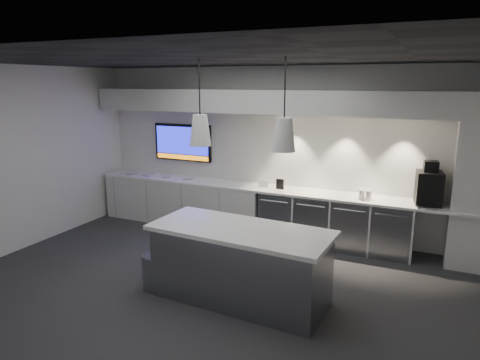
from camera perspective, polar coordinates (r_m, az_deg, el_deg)
The scene contains 27 objects.
floor at distance 6.05m, azimuth -4.10°, elevation -13.89°, with size 7.00×7.00×0.00m, color #303033.
ceiling at distance 5.41m, azimuth -4.63°, elevation 15.79°, with size 7.00×7.00×0.00m, color black.
wall_back at distance 7.78m, azimuth 4.56°, elevation 3.83°, with size 7.00×7.00×0.00m, color white.
wall_front at distance 3.65m, azimuth -23.81°, elevation -7.89°, with size 7.00×7.00×0.00m, color white.
wall_left at distance 7.82m, azimuth -27.45°, elevation 2.46°, with size 7.00×7.00×0.00m, color white.
back_counter at distance 7.61m, azimuth 3.64°, elevation -1.14°, with size 6.80×0.65×0.04m, color white.
left_base_cabinets at distance 8.48m, azimuth -7.52°, elevation -2.88°, with size 3.30×0.63×0.86m, color silver.
fridge_unit_a at distance 7.65m, azimuth 5.35°, elevation -4.63°, with size 0.60×0.61×0.85m, color gray.
fridge_unit_b at distance 7.48m, azimuth 9.93°, elevation -5.19°, with size 0.60×0.61×0.85m, color gray.
fridge_unit_c at distance 7.36m, azimuth 14.69°, elevation -5.73°, with size 0.60×0.61×0.85m, color gray.
fridge_unit_d at distance 7.29m, azimuth 19.60°, elevation -6.25°, with size 0.60×0.61×0.85m, color gray.
backsplash at distance 7.43m, azimuth 13.25°, elevation 3.49°, with size 4.60×0.03×1.30m, color silver.
soffit at distance 7.41m, azimuth 3.88°, elevation 10.39°, with size 6.90×0.60×0.40m, color silver.
column at distance 7.09m, azimuth 28.69°, elevation -0.28°, with size 0.55×0.55×2.60m, color silver.
wall_tv at distance 8.55m, azimuth -7.64°, elevation 4.99°, with size 1.25×0.07×0.72m.
island at distance 5.50m, azimuth 0.03°, elevation -11.13°, with size 2.32×1.10×0.96m.
bin at distance 5.99m, azimuth -11.29°, elevation -11.87°, with size 0.34×0.34×0.48m, color gray.
coffee_machine at distance 7.09m, azimuth 23.88°, elevation -0.82°, with size 0.42×0.58×0.67m.
sign_black at distance 7.47m, azimuth 5.35°, elevation -0.55°, with size 0.14×0.02×0.18m, color black.
sign_white at distance 7.56m, azimuth 3.11°, elevation -0.52°, with size 0.18×0.02×0.14m, color white.
cup_cluster at distance 7.07m, azimuth 16.35°, elevation -1.89°, with size 0.19×0.19×0.16m, color silver, non-canonical shape.
tray_a at distance 8.94m, azimuth -14.20°, elevation 0.84°, with size 0.16×0.16×0.03m, color #AAAAAA.
tray_b at distance 8.73m, azimuth -12.20°, elevation 0.65°, with size 0.16×0.16×0.03m, color #AAAAAA.
tray_c at distance 8.50m, azimuth -9.67°, elevation 0.43°, with size 0.16×0.16×0.03m, color #AAAAAA.
tray_d at distance 8.27m, azimuth -6.96°, elevation 0.18°, with size 0.16×0.16×0.03m, color #AAAAAA.
pendant_left at distance 5.30m, azimuth -5.32°, elevation 6.67°, with size 0.27×0.27×1.08m.
pendant_right at distance 4.85m, azimuth 5.87°, elevation 6.08°, with size 0.27×0.27×1.08m.
Camera 1 is at (2.62, -4.72, 2.73)m, focal length 32.00 mm.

